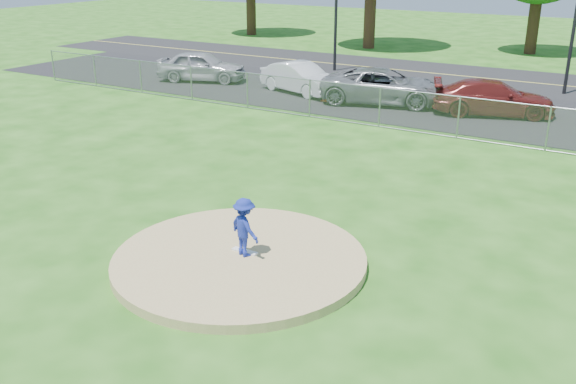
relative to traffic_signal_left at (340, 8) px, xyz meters
name	(u,v)px	position (x,y,z in m)	size (l,w,h in m)	color
ground	(410,148)	(8.76, -12.00, -3.36)	(120.00, 120.00, 0.00)	#1F5612
pitchers_mound	(240,260)	(8.76, -22.00, -3.26)	(5.40, 5.40, 0.20)	tan
pitching_rubber	(245,251)	(8.76, -21.80, -3.14)	(0.60, 0.15, 0.04)	white
chain_link_fence	(431,114)	(8.76, -10.00, -2.61)	(40.00, 0.06, 1.50)	gray
parking_lot	(466,110)	(8.76, -5.50, -3.36)	(50.00, 8.00, 0.01)	black
street	(508,80)	(8.76, 2.00, -3.36)	(60.00, 7.00, 0.01)	black
traffic_signal_left	(340,8)	(0.00, 0.00, 0.00)	(1.28, 0.20, 5.60)	black
pitcher	(245,227)	(8.84, -21.90, -2.52)	(0.83, 0.48, 1.28)	navy
traffic_cone	(326,93)	(2.98, -7.11, -2.98)	(0.38, 0.38, 0.74)	#DB460B
parked_car_silver	(202,66)	(-4.61, -6.26, -2.60)	(1.78, 4.44, 1.51)	#A8A7AC
parked_car_white	(300,78)	(1.12, -6.17, -2.65)	(1.48, 4.24, 1.40)	silver
parked_car_gray	(384,86)	(5.32, -6.22, -2.60)	(2.48, 5.38, 1.50)	slate
parked_car_darkred	(493,98)	(9.93, -5.85, -2.66)	(1.95, 4.79, 1.39)	maroon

